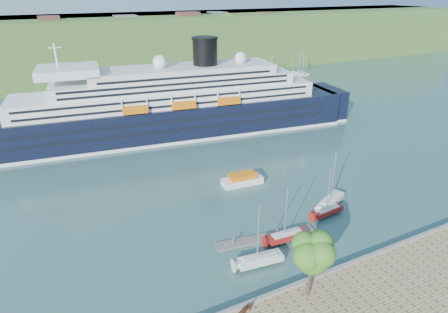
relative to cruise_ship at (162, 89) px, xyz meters
The scene contains 12 objects.
ground 61.19m from the cruise_ship, 89.59° to the right, with size 400.00×400.00×0.00m, color #335A58.
far_hillside 85.02m from the cruise_ship, 89.71° to the left, with size 400.00×50.00×24.00m, color #385F26.
quay_coping 61.17m from the cruise_ship, 89.59° to the right, with size 220.00×0.50×0.30m, color slate.
cruise_ship is the anchor object (origin of this frame).
park_bench 62.93m from the cruise_ship, 99.58° to the right, with size 1.76×0.72×1.13m, color #3F1F12, non-canonical shape.
promenade_tree 62.51m from the cruise_ship, 91.98° to the right, with size 5.90×5.90×9.77m, color #36671B, non-canonical shape.
floating_pontoon 50.66m from the cruise_ship, 89.93° to the right, with size 15.86×1.94×0.35m, color slate, non-canonical shape.
sailboat_white_near 54.62m from the cruise_ship, 94.11° to the right, with size 7.14×1.98×9.22m, color silver, non-canonical shape.
sailboat_red 51.73m from the cruise_ship, 87.15° to the right, with size 6.91×1.92×8.92m, color maroon, non-canonical shape.
sailboat_white_far 49.22m from the cruise_ship, 71.78° to the right, with size 7.76×2.16×10.03m, color silver, non-canonical shape.
tender_launch 34.51m from the cruise_ship, 80.79° to the right, with size 8.12×2.78×2.24m, color orange, non-canonical shape.
sailboat_extra 50.60m from the cruise_ship, 75.19° to the right, with size 6.44×1.79×8.32m, color maroon, non-canonical shape.
Camera 1 is at (-26.92, -28.55, 35.11)m, focal length 30.00 mm.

